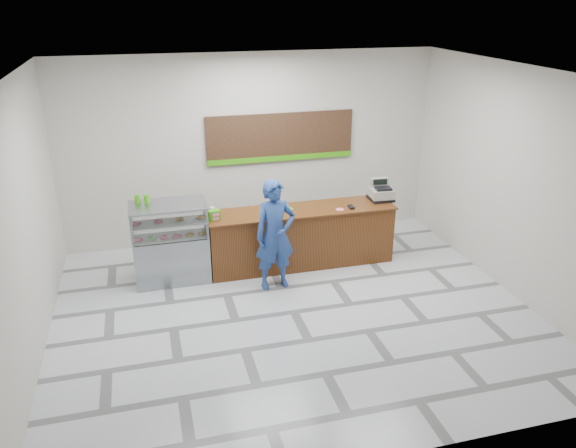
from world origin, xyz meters
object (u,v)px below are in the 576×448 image
object	(u,v)px
display_case	(171,242)
customer	(275,235)
cash_register	(381,192)
sales_counter	(301,237)
serving_tray	(282,209)

from	to	relation	value
display_case	customer	world-z (taller)	customer
cash_register	customer	size ratio (longest dim) A/B	0.24
display_case	cash_register	world-z (taller)	cash_register
customer	display_case	bearing A→B (deg)	151.96
cash_register	sales_counter	bearing A→B (deg)	-172.41
display_case	cash_register	bearing A→B (deg)	1.51
cash_register	serving_tray	xyz separation A→B (m)	(-1.82, -0.03, -0.13)
display_case	cash_register	size ratio (longest dim) A/B	3.03
serving_tray	customer	world-z (taller)	customer
display_case	sales_counter	bearing A→B (deg)	0.01
display_case	serving_tray	distance (m)	1.94
sales_counter	customer	world-z (taller)	customer
sales_counter	display_case	size ratio (longest dim) A/B	2.45
sales_counter	serving_tray	bearing A→B (deg)	167.54
cash_register	serving_tray	size ratio (longest dim) A/B	1.14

